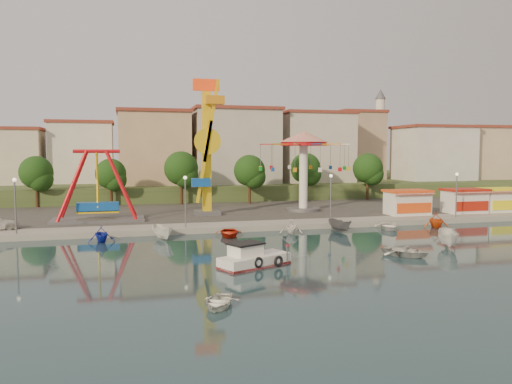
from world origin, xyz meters
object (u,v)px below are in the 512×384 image
object	(u,v)px
rowboat_a	(406,251)
wave_swinger	(304,153)
kamikaze_tower	(208,150)
skiff	(448,238)
pirate_ship_ride	(98,187)
cabin_motorboat	(253,259)

from	to	relation	value
rowboat_a	wave_swinger	bearing A→B (deg)	51.11
kamikaze_tower	skiff	distance (m)	29.94
pirate_ship_ride	wave_swinger	distance (m)	26.01
skiff	cabin_motorboat	bearing A→B (deg)	-142.09
wave_swinger	rowboat_a	distance (m)	27.50
cabin_motorboat	rowboat_a	world-z (taller)	cabin_motorboat
cabin_motorboat	rowboat_a	xyz separation A→B (m)	(12.70, 0.34, -0.12)
cabin_motorboat	rowboat_a	bearing A→B (deg)	-23.82
pirate_ship_ride	cabin_motorboat	bearing A→B (deg)	-62.98
kamikaze_tower	rowboat_a	xyz separation A→B (m)	(11.89, -25.29, -8.22)
pirate_ship_ride	wave_swinger	size ratio (longest dim) A/B	0.86
pirate_ship_ride	cabin_motorboat	world-z (taller)	pirate_ship_ride
pirate_ship_ride	rowboat_a	xyz separation A→B (m)	(24.66, -23.12, -4.01)
cabin_motorboat	rowboat_a	size ratio (longest dim) A/B	1.54
pirate_ship_ride	wave_swinger	xyz separation A→B (m)	(25.52, 3.24, 3.80)
wave_swinger	rowboat_a	world-z (taller)	wave_swinger
pirate_ship_ride	wave_swinger	bearing A→B (deg)	7.23
wave_swinger	rowboat_a	size ratio (longest dim) A/B	3.11
wave_swinger	skiff	xyz separation A→B (m)	(4.57, -24.21, -7.36)
pirate_ship_ride	cabin_motorboat	size ratio (longest dim) A/B	1.74
wave_swinger	cabin_motorboat	world-z (taller)	wave_swinger
rowboat_a	pirate_ship_ride	bearing A→B (deg)	99.84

